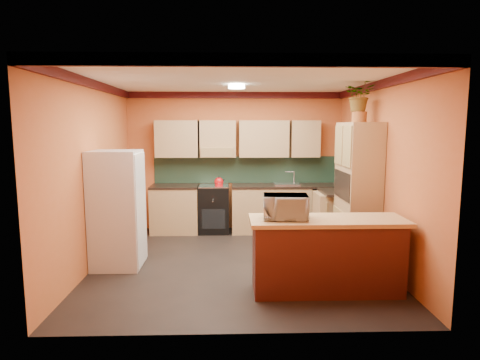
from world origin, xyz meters
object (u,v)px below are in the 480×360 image
at_px(base_cabinets_back, 246,209).
at_px(stove, 214,209).
at_px(pantry, 357,191).
at_px(breakfast_bar, 327,257).
at_px(microwave, 285,207).
at_px(fridge, 117,209).

xyz_separation_m(base_cabinets_back, stove, (-0.62, -0.00, 0.02)).
bearing_deg(pantry, breakfast_bar, -120.93).
bearing_deg(breakfast_bar, microwave, 180.00).
xyz_separation_m(base_cabinets_back, fridge, (-1.96, -1.89, 0.41)).
height_order(base_cabinets_back, stove, stove).
bearing_deg(base_cabinets_back, fridge, -135.96).
bearing_deg(base_cabinets_back, breakfast_bar, -73.41).
bearing_deg(fridge, base_cabinets_back, 44.04).
height_order(fridge, microwave, fridge).
height_order(stove, fridge, fridge).
xyz_separation_m(base_cabinets_back, pantry, (1.64, -1.60, 0.61)).
bearing_deg(microwave, base_cabinets_back, 101.06).
relative_size(base_cabinets_back, breakfast_bar, 2.03).
bearing_deg(pantry, stove, 144.72).
xyz_separation_m(breakfast_bar, microwave, (-0.52, 0.00, 0.64)).
bearing_deg(breakfast_bar, base_cabinets_back, 106.59).
height_order(fridge, pantry, pantry).
bearing_deg(stove, breakfast_bar, -62.82).
height_order(pantry, breakfast_bar, pantry).
distance_m(breakfast_bar, microwave, 0.82).
bearing_deg(microwave, breakfast_bar, 4.30).
relative_size(base_cabinets_back, stove, 4.01).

